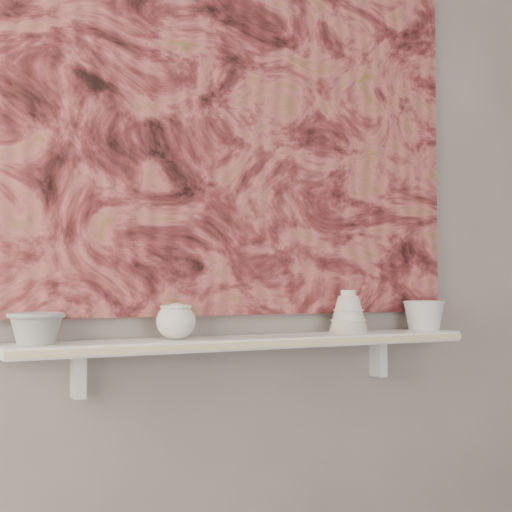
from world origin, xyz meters
TOP-DOWN VIEW (x-y plane):
  - wall_back at (0.00, 1.60)m, footprint 3.60×0.00m
  - shelf at (0.00, 1.51)m, footprint 1.40×0.18m
  - shelf_stripe at (0.00, 1.41)m, footprint 1.40×0.01m
  - bracket_left at (-0.49, 1.57)m, footprint 0.03×0.06m
  - bracket_right at (0.49, 1.57)m, footprint 0.03×0.06m
  - painting at (0.00, 1.59)m, footprint 1.50×0.02m
  - house_motif at (0.45, 1.57)m, footprint 0.09×0.00m
  - bowl_grey at (-0.61, 1.51)m, footprint 0.17×0.17m
  - cup_cream at (-0.24, 1.51)m, footprint 0.13×0.13m
  - bell_vessel at (0.33, 1.51)m, footprint 0.14×0.14m
  - bowl_white at (0.63, 1.51)m, footprint 0.15×0.15m

SIDE VIEW (x-z plane):
  - bracket_left at x=-0.49m, z-range 0.78..0.90m
  - bracket_right at x=0.49m, z-range 0.78..0.90m
  - shelf at x=0.00m, z-range 0.90..0.93m
  - shelf_stripe at x=0.00m, z-range 0.91..0.92m
  - bowl_grey at x=-0.61m, z-range 0.93..1.01m
  - cup_cream at x=-0.24m, z-range 0.93..1.03m
  - bowl_white at x=0.63m, z-range 0.93..1.03m
  - bell_vessel at x=0.33m, z-range 0.93..1.06m
  - house_motif at x=0.45m, z-range 1.19..1.27m
  - wall_back at x=0.00m, z-range -0.45..3.15m
  - painting at x=0.00m, z-range 0.99..2.09m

